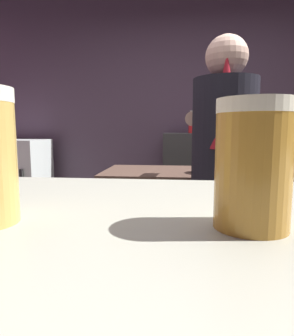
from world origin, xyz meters
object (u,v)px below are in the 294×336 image
object	(u,v)px
mixing_bowl	(208,169)
chefs_knife	(257,172)
pint_glass_near	(253,165)
bottle_vinegar	(210,124)
bartender	(223,170)
mini_fridge	(16,187)
bottle_olive_oil	(191,124)

from	to	relation	value
mixing_bowl	chefs_knife	size ratio (longest dim) A/B	0.89
pint_glass_near	bottle_vinegar	bearing A→B (deg)	85.40
bartender	pint_glass_near	world-z (taller)	bartender
mini_fridge	pint_glass_near	xyz separation A→B (m)	(1.92, -2.83, 0.61)
mixing_bowl	chefs_knife	world-z (taller)	mixing_bowl
mini_fridge	chefs_knife	size ratio (longest dim) A/B	4.45
bartender	pint_glass_near	size ratio (longest dim) A/B	12.32
mini_fridge	bottle_vinegar	world-z (taller)	bottle_vinegar
bottle_vinegar	bartender	bearing A→B (deg)	-92.75
mixing_bowl	chefs_knife	distance (m)	0.33
mixing_bowl	bottle_olive_oil	distance (m)	1.30
mini_fridge	bottle_olive_oil	distance (m)	2.08
mixing_bowl	pint_glass_near	size ratio (longest dim) A/B	1.59
bottle_vinegar	bottle_olive_oil	world-z (taller)	bottle_vinegar
mini_fridge	pint_glass_near	distance (m)	3.47
chefs_knife	pint_glass_near	size ratio (longest dim) A/B	1.78
mini_fridge	bartender	world-z (taller)	bartender
mini_fridge	bottle_olive_oil	bearing A→B (deg)	3.28
bartender	mini_fridge	bearing A→B (deg)	60.65
pint_glass_near	mixing_bowl	bearing A→B (deg)	86.20
mixing_bowl	bottle_vinegar	xyz separation A→B (m)	(0.12, 1.26, 0.32)
pint_glass_near	bartender	bearing A→B (deg)	83.14
bartender	bottle_vinegar	distance (m)	1.64
bartender	chefs_knife	bearing A→B (deg)	-27.95
bottle_olive_oil	bottle_vinegar	bearing A→B (deg)	-2.56
bottle_vinegar	bottle_olive_oil	distance (m)	0.20
chefs_knife	bottle_olive_oil	xyz separation A→B (m)	(-0.40, 1.22, 0.34)
pint_glass_near	bottle_olive_oil	distance (m)	2.94
bottle_vinegar	bottle_olive_oil	xyz separation A→B (m)	(-0.20, 0.01, -0.01)
mixing_bowl	bottle_vinegar	bearing A→B (deg)	84.33
bottle_vinegar	bottle_olive_oil	bearing A→B (deg)	177.44
bottle_vinegar	pint_glass_near	bearing A→B (deg)	-94.60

